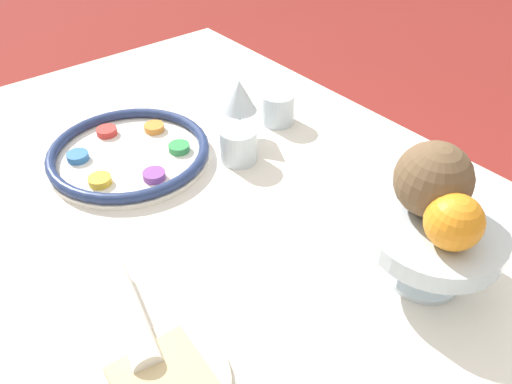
{
  "coord_description": "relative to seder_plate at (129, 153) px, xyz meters",
  "views": [
    {
      "loc": [
        0.53,
        -0.34,
        1.33
      ],
      "look_at": [
        0.01,
        0.07,
        0.79
      ],
      "focal_mm": 35.0,
      "sensor_mm": 36.0,
      "label": 1
    }
  ],
  "objects": [
    {
      "name": "orange_fruit",
      "position": [
        0.58,
        0.18,
        0.13
      ],
      "size": [
        0.08,
        0.08,
        0.08
      ],
      "color": "orange",
      "rests_on": "fruit_stand"
    },
    {
      "name": "bread_plate",
      "position": [
        0.47,
        -0.2,
        -0.01
      ],
      "size": [
        0.17,
        0.17,
        0.02
      ],
      "color": "beige",
      "rests_on": "dining_table"
    },
    {
      "name": "coconut",
      "position": [
        0.52,
        0.21,
        0.14
      ],
      "size": [
        0.11,
        0.11,
        0.11
      ],
      "color": "brown",
      "rests_on": "fruit_stand"
    },
    {
      "name": "cup_mid",
      "position": [
        0.14,
        0.17,
        0.02
      ],
      "size": [
        0.07,
        0.07,
        0.07
      ],
      "color": "silver",
      "rests_on": "dining_table"
    },
    {
      "name": "fruit_stand",
      "position": [
        0.56,
        0.2,
        0.07
      ],
      "size": [
        0.19,
        0.19,
        0.1
      ],
      "color": "silver",
      "rests_on": "dining_table"
    },
    {
      "name": "cup_far",
      "position": [
        0.08,
        0.32,
        0.02
      ],
      "size": [
        0.07,
        0.07,
        0.07
      ],
      "color": "silver",
      "rests_on": "dining_table"
    },
    {
      "name": "wine_glass",
      "position": [
        0.07,
        0.22,
        0.07
      ],
      "size": [
        0.07,
        0.07,
        0.13
      ],
      "color": "silver",
      "rests_on": "dining_table"
    },
    {
      "name": "napkin_roll",
      "position": [
        0.36,
        -0.19,
        0.0
      ],
      "size": [
        0.18,
        0.08,
        0.04
      ],
      "color": "white",
      "rests_on": "dining_table"
    },
    {
      "name": "seder_plate",
      "position": [
        0.0,
        0.0,
        0.0
      ],
      "size": [
        0.32,
        0.32,
        0.03
      ],
      "color": "silver",
      "rests_on": "dining_table"
    },
    {
      "name": "dining_table",
      "position": [
        0.27,
        0.03,
        -0.39
      ],
      "size": [
        1.5,
        1.0,
        0.75
      ],
      "color": "silver",
      "rests_on": "ground_plane"
    }
  ]
}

